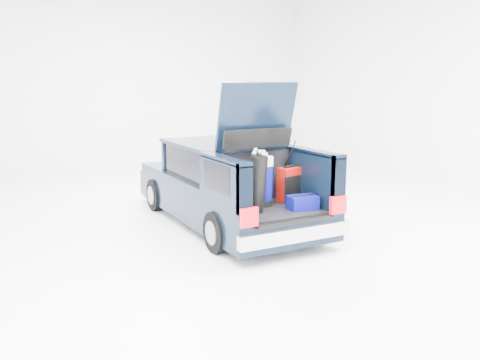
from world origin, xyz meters
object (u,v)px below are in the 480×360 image
car (224,185)px  black_golf_bag (257,184)px  red_suitcase (289,185)px  blue_golf_bag (265,181)px  blue_duffel (303,202)px

car → black_golf_bag: 1.75m
car → red_suitcase: car is taller
red_suitcase → blue_golf_bag: 0.51m
red_suitcase → blue_golf_bag: bearing=177.5°
red_suitcase → blue_golf_bag: size_ratio=0.67×
black_golf_bag → blue_duffel: 0.78m
black_golf_bag → blue_golf_bag: bearing=23.8°
car → red_suitcase: 1.43m
red_suitcase → blue_duffel: bearing=-111.0°
blue_golf_bag → car: bearing=93.3°
black_golf_bag → blue_golf_bag: (0.30, 0.29, -0.03)m
blue_golf_bag → black_golf_bag: bearing=-132.9°
blue_golf_bag → blue_duffel: (0.40, -0.45, -0.29)m
car → blue_golf_bag: (0.01, -1.40, 0.32)m
blue_golf_bag → blue_duffel: 0.66m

